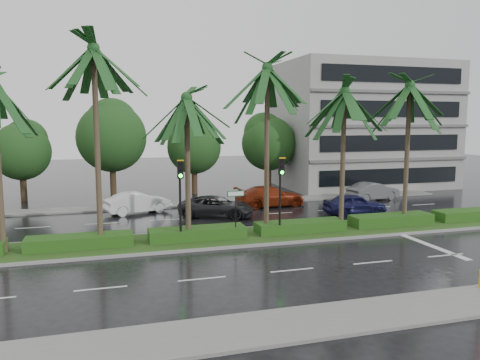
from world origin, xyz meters
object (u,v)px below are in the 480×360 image
object	(u,v)px
car_red	(270,196)
car_blue	(355,204)
signal_median_left	(180,189)
car_darkgrey	(217,207)
car_grey	(373,191)
car_white	(138,203)
street_sign	(236,202)

from	to	relation	value
car_red	car_blue	bearing A→B (deg)	-138.73
signal_median_left	car_darkgrey	bearing A→B (deg)	62.39
car_grey	car_blue	bearing A→B (deg)	127.29
signal_median_left	car_grey	distance (m)	19.95
car_white	car_red	distance (m)	9.84
signal_median_left	car_white	xyz separation A→B (m)	(-1.50, 9.52, -2.25)
signal_median_left	street_sign	size ratio (longest dim) A/B	1.68
car_grey	signal_median_left	bearing A→B (deg)	109.00
car_blue	car_grey	xyz separation A→B (m)	(4.50, 4.88, 0.01)
signal_median_left	car_grey	size ratio (longest dim) A/B	0.97
street_sign	car_blue	xyz separation A→B (m)	(9.84, 4.55, -1.39)
street_sign	car_white	distance (m)	10.46
car_darkgrey	car_blue	world-z (taller)	car_blue
car_red	car_blue	world-z (taller)	car_red
car_white	street_sign	bearing A→B (deg)	-170.11
car_blue	car_grey	distance (m)	6.64
signal_median_left	car_darkgrey	distance (m)	7.89
car_red	car_darkgrey	bearing A→B (deg)	116.59
car_blue	street_sign	bearing A→B (deg)	120.71
car_blue	car_red	bearing A→B (deg)	49.83
street_sign	car_grey	world-z (taller)	street_sign
signal_median_left	car_darkgrey	size ratio (longest dim) A/B	0.86
signal_median_left	car_darkgrey	world-z (taller)	signal_median_left
car_darkgrey	car_red	distance (m)	5.55
car_blue	car_darkgrey	bearing A→B (deg)	84.04
car_white	car_darkgrey	xyz separation A→B (m)	(5.00, -2.83, -0.04)
car_darkgrey	car_red	world-z (taller)	car_red
car_darkgrey	car_red	size ratio (longest dim) A/B	0.95
signal_median_left	car_grey	xyz separation A→B (m)	(17.34, 9.61, -2.26)
signal_median_left	car_grey	bearing A→B (deg)	29.00
street_sign	car_blue	bearing A→B (deg)	24.84
car_blue	car_white	bearing A→B (deg)	77.41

